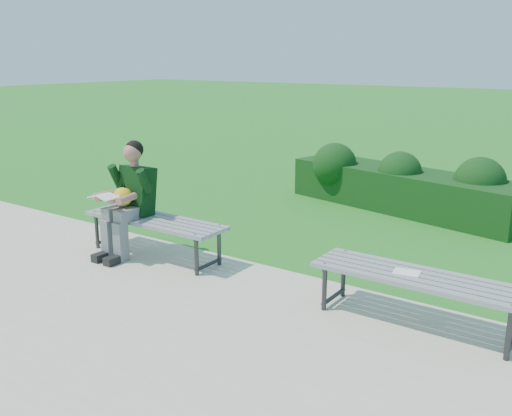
{
  "coord_description": "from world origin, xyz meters",
  "views": [
    {
      "loc": [
        3.54,
        -4.93,
        2.24
      ],
      "look_at": [
        0.3,
        -0.26,
        0.74
      ],
      "focal_mm": 40.0,
      "sensor_mm": 36.0,
      "label": 1
    }
  ],
  "objects": [
    {
      "name": "hedge",
      "position": [
        0.58,
        3.22,
        0.39
      ],
      "size": [
        3.76,
        1.68,
        0.92
      ],
      "color": "#113F15",
      "rests_on": "ground"
    },
    {
      "name": "walkway",
      "position": [
        0.0,
        -1.75,
        0.01
      ],
      "size": [
        30.0,
        3.5,
        0.02
      ],
      "color": "#BBB69F",
      "rests_on": "ground"
    },
    {
      "name": "ground",
      "position": [
        0.0,
        0.0,
        0.0
      ],
      "size": [
        80.0,
        80.0,
        0.0
      ],
      "color": "#267A18",
      "rests_on": "ground"
    },
    {
      "name": "bench_right",
      "position": [
        2.11,
        -0.46,
        0.42
      ],
      "size": [
        1.8,
        0.5,
        0.46
      ],
      "color": "gray",
      "rests_on": "walkway"
    },
    {
      "name": "paper_sheet",
      "position": [
        2.01,
        -0.46,
        0.47
      ],
      "size": [
        0.24,
        0.19,
        0.01
      ],
      "color": "white",
      "rests_on": "bench_right"
    },
    {
      "name": "seated_boy",
      "position": [
        -1.26,
        -0.56,
        0.71
      ],
      "size": [
        0.56,
        0.76,
        1.31
      ],
      "color": "slate",
      "rests_on": "walkway"
    },
    {
      "name": "bench_left",
      "position": [
        -0.96,
        -0.47,
        0.42
      ],
      "size": [
        1.8,
        0.5,
        0.46
      ],
      "color": "gray",
      "rests_on": "walkway"
    }
  ]
}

